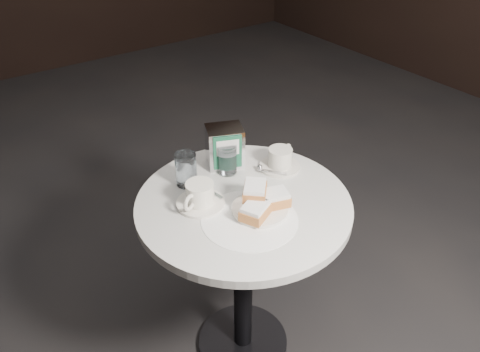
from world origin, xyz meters
name	(u,v)px	position (x,y,z in m)	size (l,w,h in m)	color
ground	(243,344)	(0.00, 0.00, 0.00)	(7.00, 7.00, 0.00)	black
cafe_table	(243,246)	(0.00, 0.00, 0.55)	(0.70, 0.70, 0.74)	black
sugar_spill	(249,219)	(-0.04, -0.09, 0.75)	(0.30, 0.30, 0.00)	white
beignet_plate	(261,203)	(0.01, -0.08, 0.78)	(0.20, 0.20, 0.09)	silver
coffee_cup_left	(200,196)	(-0.12, 0.06, 0.78)	(0.20, 0.20, 0.08)	white
coffee_cup_right	(280,160)	(0.22, 0.08, 0.78)	(0.19, 0.19, 0.08)	silver
water_glass_left	(186,170)	(-0.10, 0.19, 0.80)	(0.08, 0.08, 0.12)	silver
water_glass_right	(227,159)	(0.05, 0.17, 0.80)	(0.07, 0.07, 0.11)	silver
napkin_dispenser	(225,146)	(0.07, 0.22, 0.82)	(0.15, 0.14, 0.15)	silver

